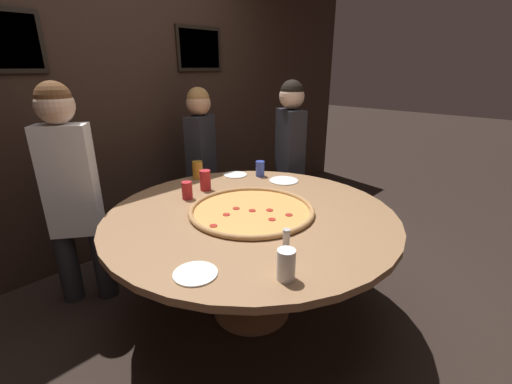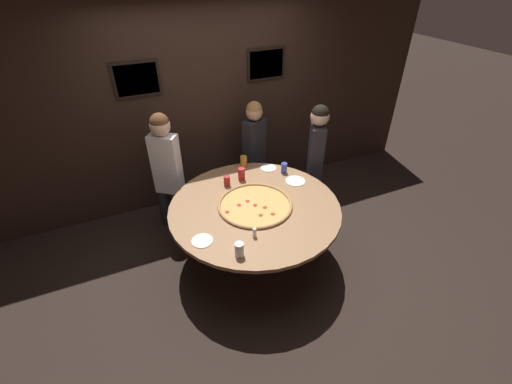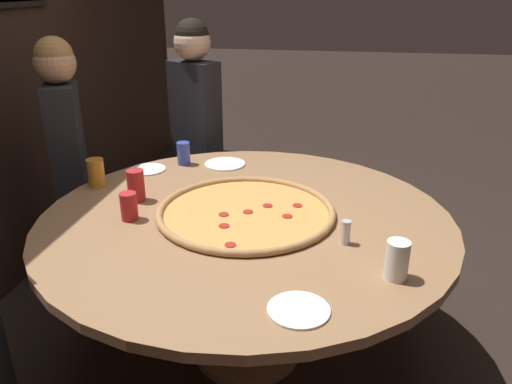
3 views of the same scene
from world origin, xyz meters
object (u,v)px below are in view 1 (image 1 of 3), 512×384
Objects in this scene: drink_cup_by_shaker at (205,180)px; diner_side_left at (71,186)px; drink_cup_far_right at (187,190)px; drink_cup_front_edge at (286,265)px; white_plate_left_side at (284,181)px; condiment_shaker at (286,238)px; diner_far_right at (201,157)px; dining_table at (251,228)px; giant_pizza at (252,210)px; diner_side_right at (290,152)px; drink_cup_beside_pizza at (198,170)px; white_plate_beside_cup at (235,175)px; white_plate_far_back at (195,274)px; drink_cup_centre_back at (260,169)px.

drink_cup_by_shaker is 0.88m from diner_side_left.
drink_cup_far_right is 0.87× the size of drink_cup_front_edge.
condiment_shaker reaches higher than white_plate_left_side.
white_plate_left_side is at bearing 76.29° from diner_far_right.
giant_pizza is (0.01, -0.00, 0.12)m from dining_table.
drink_cup_beside_pizza is at bearing -80.16° from diner_side_right.
drink_cup_by_shaker reaches higher than giant_pizza.
white_plate_left_side is (0.16, -0.39, 0.00)m from white_plate_beside_cup.
white_plate_beside_cup and white_plate_left_side have the same top height.
white_plate_beside_cup is at bearing 39.69° from white_plate_far_back.
white_plate_left_side is (0.62, 0.24, 0.11)m from dining_table.
white_plate_beside_cup is at bearing 54.80° from drink_cup_front_edge.
white_plate_far_back is (-0.65, -0.29, 0.11)m from dining_table.
drink_cup_front_edge is at bearing -124.61° from giant_pizza.
diner_side_right reaches higher than drink_cup_by_shaker.
dining_table is 12.87× the size of drink_cup_front_edge.
drink_cup_front_edge is at bearing -104.34° from drink_cup_far_right.
drink_cup_centre_back reaches higher than condiment_shaker.
drink_cup_front_edge is 0.09× the size of diner_side_left.
white_plate_left_side is at bearing -172.80° from diner_side_left.
drink_cup_by_shaker is 1.53× the size of condiment_shaker.
diner_side_left is at bearing 126.09° from giant_pizza.
drink_cup_front_edge is 0.72× the size of white_plate_beside_cup.
diner_side_right is (0.60, -0.10, 0.10)m from white_plate_beside_cup.
drink_cup_beside_pizza reaches higher than drink_cup_centre_back.
drink_cup_far_right is 0.96× the size of drink_cup_centre_back.
diner_far_right reaches higher than drink_cup_by_shaker.
drink_cup_beside_pizza is 0.62× the size of white_plate_left_side.
white_plate_beside_cup is 1.21m from diner_side_left.
white_plate_beside_cup is (0.26, -0.16, -0.07)m from drink_cup_beside_pizza.
white_plate_beside_cup is (0.87, 1.23, -0.07)m from drink_cup_front_edge.
white_plate_far_back is (-0.85, -1.09, -0.07)m from drink_cup_beside_pizza.
diner_side_left is at bearing 158.87° from drink_cup_centre_back.
white_plate_left_side is (0.61, 0.24, -0.01)m from giant_pizza.
diner_far_right is (0.47, 1.09, 0.18)m from dining_table.
diner_side_right reaches higher than drink_cup_centre_back.
drink_cup_beside_pizza is 0.09× the size of diner_side_left.
drink_cup_centre_back reaches higher than drink_cup_far_right.
drink_cup_beside_pizza is 1.52m from drink_cup_front_edge.
white_plate_left_side is at bearing -68.06° from white_plate_beside_cup.
white_plate_far_back is 0.13× the size of diner_side_left.
drink_cup_far_right is 0.62m from white_plate_beside_cup.
diner_far_right is at bearing 54.16° from drink_cup_by_shaker.
condiment_shaker reaches higher than white_plate_far_back.
drink_cup_centre_back reaches higher than dining_table.
dining_table is 1.21m from diner_side_right.
drink_cup_centre_back is (0.58, 0.47, 0.05)m from giant_pizza.
drink_cup_by_shaker reaches higher than drink_cup_far_right.
condiment_shaker reaches higher than giant_pizza.
diner_side_right is at bearing -9.31° from white_plate_beside_cup.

